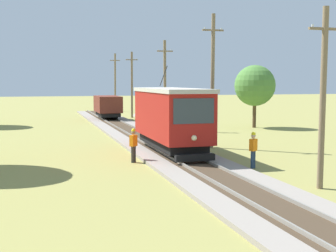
% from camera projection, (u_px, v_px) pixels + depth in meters
% --- Properties ---
extents(red_tram, '(2.60, 8.54, 4.79)m').
position_uv_depth(red_tram, '(171.00, 117.00, 26.65)').
color(red_tram, maroon).
rests_on(red_tram, rail_right).
extents(freight_car, '(2.40, 5.20, 2.31)m').
position_uv_depth(freight_car, '(108.00, 106.00, 50.10)').
color(freight_car, maroon).
rests_on(freight_car, rail_right).
extents(utility_pole_near_tram, '(1.40, 0.29, 7.06)m').
position_uv_depth(utility_pole_near_tram, '(323.00, 97.00, 18.05)').
color(utility_pole_near_tram, '#7A664C').
rests_on(utility_pole_near_tram, ground).
extents(utility_pole_mid, '(1.40, 0.38, 8.38)m').
position_uv_depth(utility_pole_mid, '(212.00, 80.00, 29.25)').
color(utility_pole_mid, '#7A664C').
rests_on(utility_pole_mid, ground).
extents(utility_pole_far, '(1.40, 0.39, 7.70)m').
position_uv_depth(utility_pole_far, '(165.00, 84.00, 40.03)').
color(utility_pole_far, '#7A664C').
rests_on(utility_pole_far, ground).
extents(utility_pole_distant, '(1.40, 0.33, 7.57)m').
position_uv_depth(utility_pole_distant, '(132.00, 84.00, 53.73)').
color(utility_pole_distant, '#7A664C').
rests_on(utility_pole_distant, ground).
extents(utility_pole_horizon, '(1.40, 0.59, 8.05)m').
position_uv_depth(utility_pole_horizon, '(115.00, 82.00, 64.97)').
color(utility_pole_horizon, '#7A664C').
rests_on(utility_pole_horizon, ground).
extents(gravel_pile, '(2.74, 2.74, 1.20)m').
position_uv_depth(gravel_pile, '(143.00, 111.00, 56.77)').
color(gravel_pile, gray).
rests_on(gravel_pile, ground).
extents(track_worker, '(0.45, 0.41, 1.78)m').
position_uv_depth(track_worker, '(253.00, 148.00, 22.59)').
color(track_worker, navy).
rests_on(track_worker, ground).
extents(second_worker, '(0.45, 0.43, 1.78)m').
position_uv_depth(second_worker, '(133.00, 144.00, 24.20)').
color(second_worker, '#38332D').
rests_on(second_worker, ground).
extents(tree_right_near, '(3.70, 3.70, 5.68)m').
position_uv_depth(tree_right_near, '(255.00, 86.00, 42.21)').
color(tree_right_near, '#4C3823').
rests_on(tree_right_near, ground).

